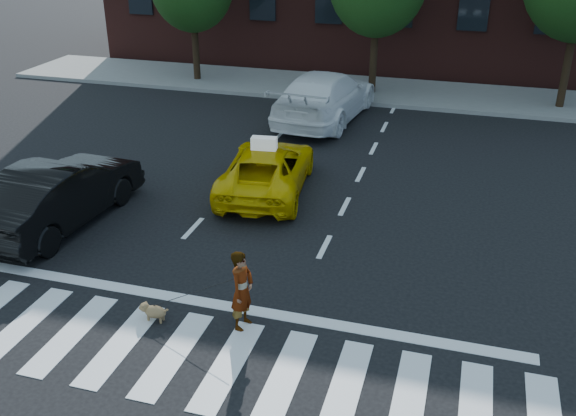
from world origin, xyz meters
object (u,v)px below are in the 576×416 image
Objects in this scene: taxi at (267,169)px; dog at (153,311)px; white_suv at (325,96)px; black_sedan at (59,193)px; woman at (242,290)px.

dog is (-0.19, -6.19, -0.42)m from taxi.
taxi is 7.48× the size of dog.
taxi is 6.45m from white_suv.
taxi is at bearing 88.43° from dog.
taxi is at bearing 95.30° from white_suv.
black_sedan reaches higher than taxi.
white_suv is (4.12, 9.66, 0.07)m from black_sedan.
taxi is 6.08m from woman.
black_sedan is 10.50m from white_suv.
white_suv is at bearing -109.73° from black_sedan.
taxi is at bearing -138.50° from black_sedan.
black_sedan is 6.18m from woman.
white_suv is 12.65m from dog.
white_suv is 3.84× the size of woman.
white_suv is (0.03, 6.44, 0.23)m from taxi.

